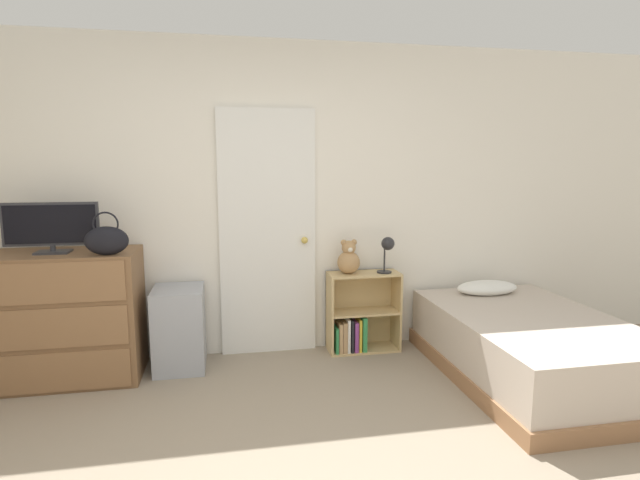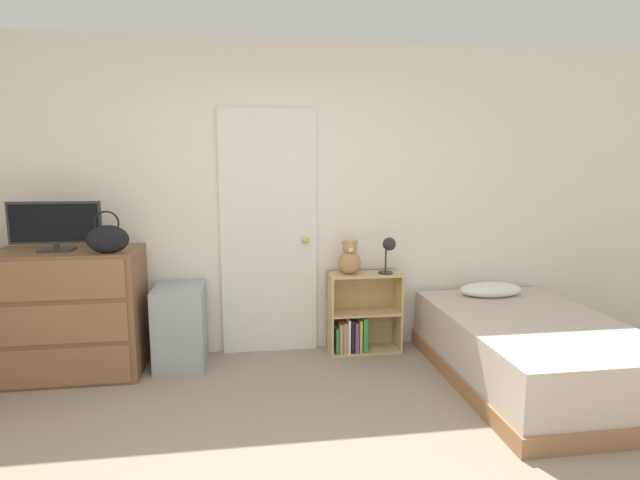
# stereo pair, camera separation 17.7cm
# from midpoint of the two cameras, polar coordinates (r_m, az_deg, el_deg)

# --- Properties ---
(wall_back) EXTENTS (10.00, 0.06, 2.55)m
(wall_back) POSITION_cam_midpoint_polar(r_m,az_deg,el_deg) (4.14, -5.92, 4.51)
(wall_back) COLOR white
(wall_back) RESTS_ON ground_plane
(door_closed) EXTENTS (0.79, 0.09, 2.01)m
(door_closed) POSITION_cam_midpoint_polar(r_m,az_deg,el_deg) (4.12, -4.64, 0.75)
(door_closed) COLOR white
(door_closed) RESTS_ON ground_plane
(dresser) EXTENTS (1.03, 0.55, 0.95)m
(dresser) POSITION_cam_midpoint_polar(r_m,az_deg,el_deg) (4.15, -25.58, -7.55)
(dresser) COLOR brown
(dresser) RESTS_ON ground_plane
(tv) EXTENTS (0.64, 0.16, 0.36)m
(tv) POSITION_cam_midpoint_polar(r_m,az_deg,el_deg) (4.02, -26.93, 1.53)
(tv) COLOR #2D2D33
(tv) RESTS_ON dresser
(handbag) EXTENTS (0.29, 0.12, 0.30)m
(handbag) POSITION_cam_midpoint_polar(r_m,az_deg,el_deg) (3.77, -21.89, 0.15)
(handbag) COLOR black
(handbag) RESTS_ON dresser
(storage_bin) EXTENTS (0.38, 0.44, 0.63)m
(storage_bin) POSITION_cam_midpoint_polar(r_m,az_deg,el_deg) (4.08, -14.49, -9.52)
(storage_bin) COLOR #999EA8
(storage_bin) RESTS_ON ground_plane
(bookshelf) EXTENTS (0.60, 0.26, 0.67)m
(bookshelf) POSITION_cam_midpoint_polar(r_m,az_deg,el_deg) (4.28, 5.62, -9.12)
(bookshelf) COLOR tan
(bookshelf) RESTS_ON ground_plane
(teddy_bear) EXTENTS (0.19, 0.19, 0.29)m
(teddy_bear) POSITION_cam_midpoint_polar(r_m,az_deg,el_deg) (4.13, 4.63, -2.21)
(teddy_bear) COLOR tan
(teddy_bear) RESTS_ON bookshelf
(desk_lamp) EXTENTS (0.14, 0.13, 0.30)m
(desk_lamp) POSITION_cam_midpoint_polar(r_m,az_deg,el_deg) (4.16, 9.07, -0.89)
(desk_lamp) COLOR #262628
(desk_lamp) RESTS_ON bookshelf
(bed) EXTENTS (1.19, 1.81, 0.58)m
(bed) POSITION_cam_midpoint_polar(r_m,az_deg,el_deg) (4.04, 24.17, -11.38)
(bed) COLOR #996B47
(bed) RESTS_ON ground_plane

